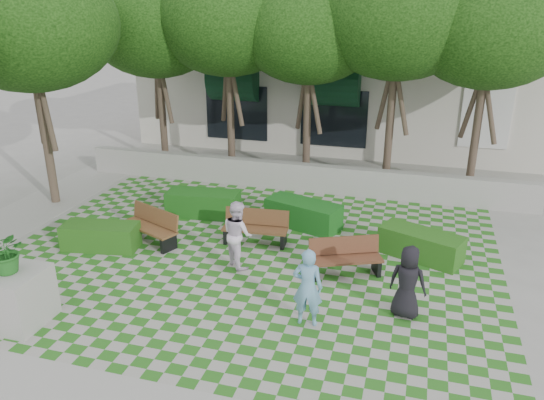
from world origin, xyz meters
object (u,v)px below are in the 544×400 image
(hedge_midright, at_px, (303,214))
(planter_front, at_px, (13,286))
(bench_mid, at_px, (256,228))
(person_dark, at_px, (408,282))
(person_blue, at_px, (308,287))
(hedge_midleft, at_px, (203,204))
(bench_west, at_px, (151,227))
(person_white, at_px, (238,234))
(hedge_east, at_px, (421,245))
(hedge_west, at_px, (101,236))
(bench_east, at_px, (345,258))

(hedge_midright, height_order, planter_front, planter_front)
(bench_mid, relative_size, person_dark, 1.13)
(person_blue, bearing_deg, hedge_midleft, -51.06)
(bench_west, bearing_deg, hedge_midright, 53.69)
(hedge_midleft, distance_m, person_white, 3.34)
(hedge_midright, xyz_separation_m, planter_front, (-4.33, -6.12, 0.44))
(hedge_midright, bearing_deg, hedge_midleft, -179.55)
(bench_west, bearing_deg, hedge_east, 31.94)
(bench_west, distance_m, hedge_midright, 4.15)
(person_dark, relative_size, person_white, 0.94)
(hedge_east, distance_m, person_white, 4.49)
(person_blue, relative_size, person_white, 1.00)
(bench_mid, relative_size, hedge_midright, 0.83)
(person_blue, bearing_deg, bench_mid, -60.15)
(hedge_west, height_order, planter_front, planter_front)
(hedge_midleft, height_order, person_white, person_white)
(bench_east, distance_m, person_white, 2.56)
(bench_west, height_order, person_blue, person_blue)
(bench_mid, bearing_deg, hedge_midleft, 141.57)
(bench_west, bearing_deg, planter_front, -77.16)
(bench_west, xyz_separation_m, person_white, (2.60, -0.56, 0.37))
(hedge_east, relative_size, planter_front, 1.00)
(hedge_midright, height_order, hedge_midleft, hedge_midleft)
(hedge_east, xyz_separation_m, planter_front, (-7.52, -5.05, 0.46))
(hedge_midright, bearing_deg, hedge_east, -18.57)
(hedge_west, bearing_deg, person_dark, -7.50)
(bench_mid, xyz_separation_m, hedge_west, (-3.69, -1.39, -0.10))
(hedge_midright, xyz_separation_m, person_white, (-0.98, -2.66, 0.44))
(bench_west, xyz_separation_m, hedge_midright, (3.58, 2.09, -0.07))
(person_blue, bearing_deg, hedge_west, -20.58)
(bench_west, xyz_separation_m, person_dark, (6.55, -1.69, 0.32))
(hedge_midright, xyz_separation_m, person_dark, (2.97, -3.78, 0.40))
(planter_front, xyz_separation_m, person_dark, (7.29, 2.34, -0.04))
(person_blue, bearing_deg, hedge_east, -123.31)
(person_dark, bearing_deg, bench_east, -31.95)
(hedge_midright, bearing_deg, planter_front, -125.25)
(hedge_east, xyz_separation_m, hedge_west, (-7.82, -1.71, -0.02))
(hedge_midright, height_order, person_dark, person_dark)
(planter_front, height_order, person_dark, planter_front)
(planter_front, distance_m, person_dark, 7.66)
(hedge_east, xyz_separation_m, hedge_midright, (-3.19, 1.07, 0.02))
(hedge_midright, xyz_separation_m, hedge_west, (-4.63, -2.78, -0.04))
(bench_mid, xyz_separation_m, hedge_midright, (0.95, 1.39, -0.06))
(person_dark, bearing_deg, person_blue, 35.96)
(hedge_west, xyz_separation_m, person_white, (3.65, 0.12, 0.48))
(hedge_midleft, relative_size, hedge_west, 1.11)
(hedge_midright, relative_size, person_dark, 1.37)
(bench_west, bearing_deg, hedge_midleft, 97.42)
(hedge_east, xyz_separation_m, person_blue, (-2.06, -3.53, 0.46))
(bench_east, distance_m, person_dark, 2.00)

